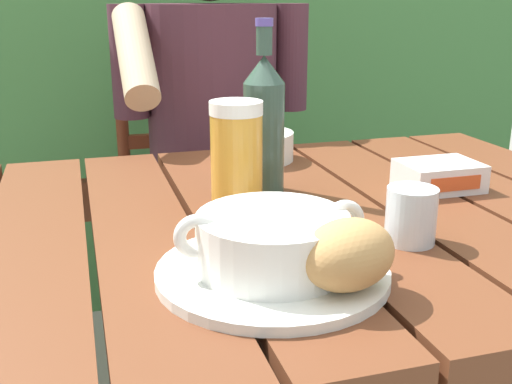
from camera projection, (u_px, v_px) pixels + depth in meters
dining_table at (243, 279)px, 0.92m from camera, size 1.28×0.82×0.76m
chair_near_diner at (202, 203)px, 1.78m from camera, size 0.44×0.44×0.99m
person_eating at (215, 134)px, 1.52m from camera, size 0.48×0.47×1.25m
serving_plate at (272, 272)px, 0.70m from camera, size 0.26×0.26×0.01m
soup_bowl at (272, 240)px, 0.68m from camera, size 0.22×0.17×0.07m
bread_roll at (348, 254)px, 0.64m from camera, size 0.13×0.12×0.07m
beer_glass at (240, 156)px, 0.90m from camera, size 0.08×0.08×0.16m
beer_bottle at (264, 122)px, 0.97m from camera, size 0.07×0.07×0.27m
water_glass_small at (411, 215)px, 0.79m from camera, size 0.07×0.07×0.07m
butter_tub at (439, 176)px, 1.01m from camera, size 0.13×0.10×0.05m
table_knife at (366, 236)px, 0.81m from camera, size 0.15×0.05×0.01m
diner_bowl at (255, 146)px, 1.19m from camera, size 0.15×0.15×0.06m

